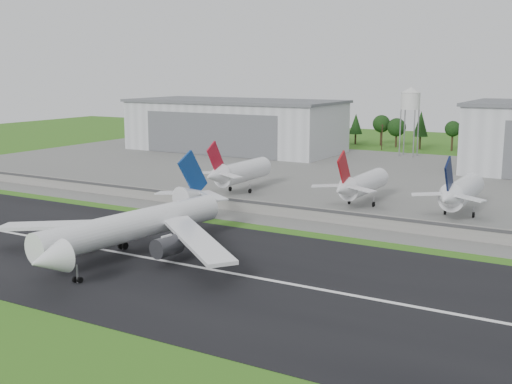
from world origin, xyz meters
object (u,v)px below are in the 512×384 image
Objects in this scene: main_airliner at (132,232)px; parked_jet_navy at (459,192)px; parked_jet_red_b at (360,184)px; parked_jet_red_a at (237,172)px.

main_airliner reaches higher than parked_jet_navy.
parked_jet_navy is (47.93, 67.02, 1.51)m from main_airliner.
parked_jet_red_a is at bearing 179.94° from parked_jet_red_b.
parked_jet_red_a is (-16.83, 67.02, 1.50)m from main_airliner.
main_airliner reaches higher than parked_jet_red_b.
parked_jet_red_a reaches higher than parked_jet_red_b.
main_airliner is 1.89× the size of parked_jet_red_b.
parked_jet_navy is (26.08, 0.04, 0.29)m from parked_jet_red_b.
parked_jet_red_a is 1.00× the size of parked_jet_red_b.
parked_jet_navy is at bearing 0.09° from parked_jet_red_b.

